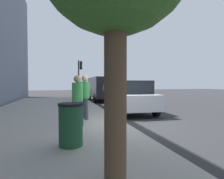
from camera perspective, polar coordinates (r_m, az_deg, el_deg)
name	(u,v)px	position (r m, az deg, el deg)	size (l,w,h in m)	color
ground_plane	(125,126)	(7.25, 4.04, -11.09)	(80.00, 80.00, 0.00)	#2B2B2D
sidewalk_slab	(41,129)	(6.88, -20.78, -11.28)	(28.00, 6.00, 0.15)	gray
parking_meter	(105,94)	(7.98, -2.14, -1.44)	(0.36, 0.12, 1.41)	gray
pedestrian_at_meter	(85,93)	(7.86, -8.25, -1.06)	(0.54, 0.39, 1.81)	#47474C
pedestrian_bystander	(77,96)	(6.79, -10.47, -1.84)	(0.46, 0.38, 1.77)	#191E4C
parked_sedan_near	(130,97)	(10.40, 5.55, -2.17)	(4.46, 2.09, 1.77)	silver
parked_van_far	(102,87)	(17.43, -3.02, 0.65)	(5.22, 2.16, 2.18)	black
traffic_signal	(80,73)	(17.71, -9.79, 4.92)	(0.24, 0.44, 3.60)	black
trash_bin	(71,124)	(4.61, -12.43, -10.30)	(0.59, 0.59, 1.01)	#1E4C2D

